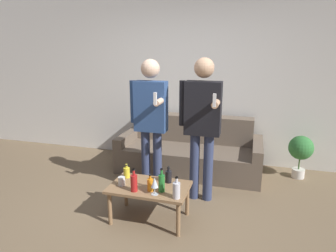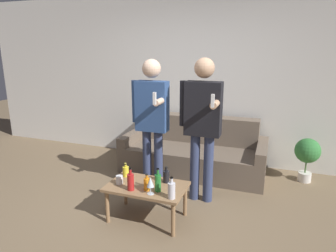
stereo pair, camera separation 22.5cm
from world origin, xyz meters
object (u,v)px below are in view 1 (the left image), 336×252
Objects in this scene: person_standing_left at (150,116)px; person_standing_right at (202,119)px; couch at (190,152)px; coffee_table at (149,190)px; bottle_orange at (134,182)px.

person_standing_left is 0.99× the size of person_standing_right.
couch is 1.24× the size of person_standing_left.
couch is 2.50× the size of coffee_table.
couch is 1.20m from person_standing_left.
person_standing_right is at bearing -1.83° from person_standing_left.
person_standing_right is (0.32, -0.90, 0.75)m from couch.
bottle_orange is (-0.24, -1.68, 0.21)m from couch.
person_standing_left is (-0.09, 0.80, 0.53)m from bottle_orange.
coffee_table is 0.49× the size of person_standing_right.
bottle_orange is 0.14× the size of person_standing_left.
bottle_orange is 0.14× the size of person_standing_right.
coffee_table is at bearing 53.61° from bottle_orange.
person_standing_right reaches higher than person_standing_left.
coffee_table is 0.24m from bottle_orange.
person_standing_right reaches higher than coffee_table.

